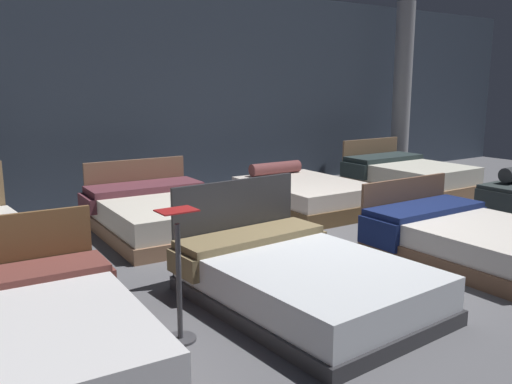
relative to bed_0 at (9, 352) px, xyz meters
The scene contains 10 objects.
ground_plane 3.69m from the bed_0, 16.71° to the left, with size 18.00×18.00×0.02m, color #5B5B60.
showroom_back_wall 6.26m from the bed_0, 54.53° to the left, with size 18.00×0.06×3.50m, color #333D4C.
bed_0 is the anchor object (origin of this frame).
bed_1 2.38m from the bed_0, ahead, with size 1.66×2.23×0.96m.
bed_2 4.73m from the bed_0, ahead, with size 1.63×2.08×0.76m.
bed_5 3.73m from the bed_0, 50.60° to the left, with size 1.72×2.18×0.84m.
bed_6 5.44m from the bed_0, 30.88° to the left, with size 1.54×2.03×0.65m.
bed_7 7.65m from the bed_0, 22.02° to the left, with size 1.61×2.00×0.87m.
price_sign 1.19m from the bed_0, ahead, with size 0.28×0.24×1.01m.
support_pillar 9.44m from the bed_0, 26.53° to the left, with size 0.37×0.37×3.50m, color #99999E.
Camera 1 is at (-4.01, -4.49, 1.91)m, focal length 38.05 mm.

